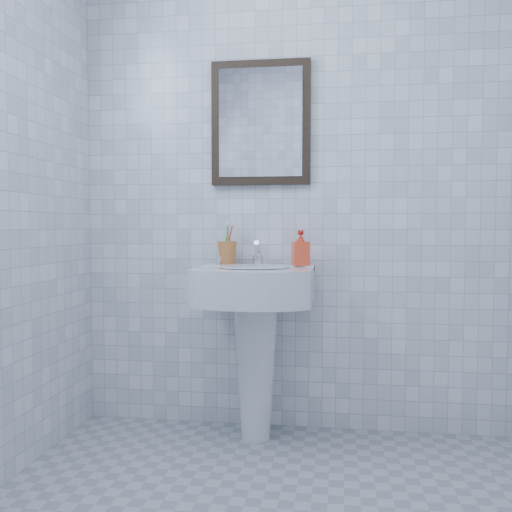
# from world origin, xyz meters

# --- Properties ---
(wall_back) EXTENTS (2.20, 0.02, 2.50)m
(wall_back) POSITION_xyz_m (0.00, 1.20, 1.25)
(wall_back) COLOR white
(wall_back) RESTS_ON ground
(washbasin) EXTENTS (0.55, 0.40, 0.85)m
(washbasin) POSITION_xyz_m (-0.18, 0.99, 0.57)
(washbasin) COLOR white
(washbasin) RESTS_ON ground
(faucet) EXTENTS (0.05, 0.11, 0.12)m
(faucet) POSITION_xyz_m (-0.18, 1.09, 0.89)
(faucet) COLOR silver
(faucet) RESTS_ON washbasin
(toothbrush_cup) EXTENTS (0.11, 0.11, 0.12)m
(toothbrush_cup) POSITION_xyz_m (-0.33, 1.10, 0.90)
(toothbrush_cup) COLOR #B96A2D
(toothbrush_cup) RESTS_ON washbasin
(soap_dispenser) EXTENTS (0.10, 0.10, 0.17)m
(soap_dispenser) POSITION_xyz_m (0.03, 1.09, 0.93)
(soap_dispenser) COLOR red
(soap_dispenser) RESTS_ON washbasin
(wall_mirror) EXTENTS (0.50, 0.04, 0.62)m
(wall_mirror) POSITION_xyz_m (-0.18, 1.18, 1.55)
(wall_mirror) COLOR black
(wall_mirror) RESTS_ON wall_back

